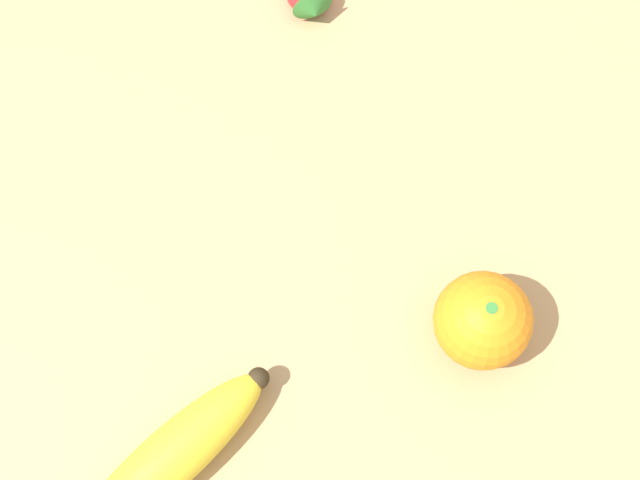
% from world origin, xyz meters
% --- Properties ---
extents(ground_plane, '(3.00, 3.00, 0.00)m').
position_xyz_m(ground_plane, '(0.00, 0.00, 0.00)').
color(ground_plane, tan).
extents(banana, '(0.08, 0.18, 0.04)m').
position_xyz_m(banana, '(-0.07, 0.17, 0.02)').
color(banana, yellow).
rests_on(banana, ground_plane).
extents(orange, '(0.07, 0.07, 0.07)m').
position_xyz_m(orange, '(-0.20, -0.03, 0.04)').
color(orange, orange).
rests_on(orange, ground_plane).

